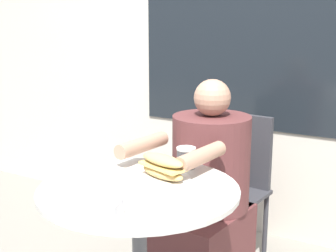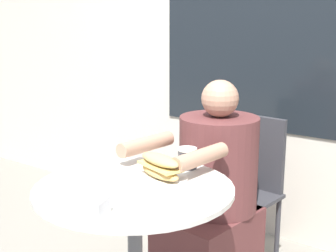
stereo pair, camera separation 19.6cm
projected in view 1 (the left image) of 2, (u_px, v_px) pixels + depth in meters
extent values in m
cube|color=beige|center=(268.00, 18.00, 2.88)|extent=(8.00, 0.08, 2.80)
cube|color=black|center=(256.00, 7.00, 2.85)|extent=(1.56, 0.01, 1.52)
cylinder|color=beige|center=(139.00, 190.00, 1.82)|extent=(0.79, 0.79, 0.02)
cube|color=#333338|center=(227.00, 195.00, 2.61)|extent=(0.41, 0.41, 0.02)
cube|color=#333338|center=(243.00, 150.00, 2.70)|extent=(0.35, 0.06, 0.42)
cylinder|color=#333338|center=(238.00, 251.00, 2.43)|extent=(0.03, 0.03, 0.43)
cylinder|color=#333338|center=(186.00, 235.00, 2.62)|extent=(0.03, 0.03, 0.43)
cylinder|color=#333338|center=(265.00, 229.00, 2.69)|extent=(0.03, 0.03, 0.43)
cylinder|color=#333338|center=(215.00, 215.00, 2.88)|extent=(0.03, 0.03, 0.43)
cube|color=brown|center=(202.00, 251.00, 2.41)|extent=(0.42, 0.52, 0.45)
cylinder|color=brown|center=(211.00, 162.00, 2.37)|extent=(0.39, 0.39, 0.48)
sphere|color=tan|center=(212.00, 98.00, 2.29)|extent=(0.18, 0.18, 0.18)
cylinder|color=tan|center=(201.00, 156.00, 1.97)|extent=(0.10, 0.32, 0.07)
cylinder|color=tan|center=(142.00, 145.00, 2.15)|extent=(0.10, 0.32, 0.07)
cylinder|color=white|center=(163.00, 179.00, 1.90)|extent=(0.23, 0.23, 0.01)
ellipsoid|color=tan|center=(163.00, 173.00, 1.90)|extent=(0.24, 0.15, 0.04)
cube|color=#D6BC66|center=(163.00, 166.00, 1.89)|extent=(0.22, 0.14, 0.01)
ellipsoid|color=tan|center=(163.00, 160.00, 1.89)|extent=(0.24, 0.15, 0.04)
cylinder|color=#424247|center=(186.00, 159.00, 2.05)|extent=(0.08, 0.08, 0.08)
cylinder|color=white|center=(186.00, 149.00, 2.04)|extent=(0.09, 0.09, 0.01)
cube|color=silver|center=(106.00, 210.00, 1.52)|extent=(0.11, 0.11, 0.06)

